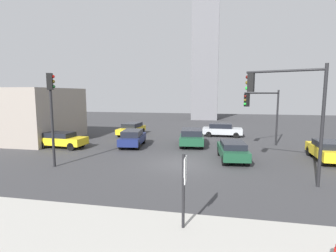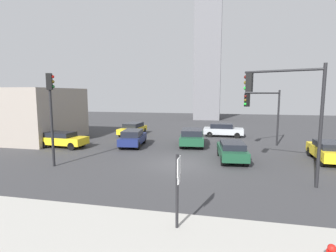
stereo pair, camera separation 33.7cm
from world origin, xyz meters
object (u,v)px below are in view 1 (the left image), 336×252
(traffic_light_0, at_px, (287,100))
(car_6, at_px, (133,138))
(car_3, at_px, (222,130))
(car_0, at_px, (192,137))
(car_4, at_px, (132,129))
(traffic_light_1, at_px, (263,106))
(car_1, at_px, (328,150))
(car_5, at_px, (61,139))
(traffic_light_2, at_px, (51,103))
(car_2, at_px, (233,150))
(direction_sign, at_px, (184,184))

(traffic_light_0, bearing_deg, car_6, -11.97)
(car_3, bearing_deg, car_0, -115.19)
(car_3, relative_size, car_6, 0.97)
(car_3, height_order, car_4, car_3)
(car_0, distance_m, car_3, 6.07)
(traffic_light_1, xyz_separation_m, car_1, (3.77, -3.64, -2.77))
(car_3, distance_m, car_5, 15.88)
(traffic_light_2, height_order, car_3, traffic_light_2)
(car_2, bearing_deg, car_3, -2.49)
(car_3, xyz_separation_m, car_5, (-13.37, -8.57, -0.01))
(traffic_light_1, height_order, car_3, traffic_light_1)
(car_0, relative_size, car_4, 1.05)
(direction_sign, xyz_separation_m, car_4, (-8.31, 18.83, -0.94))
(car_2, distance_m, car_6, 8.86)
(traffic_light_1, distance_m, car_2, 6.05)
(car_1, bearing_deg, car_3, 39.71)
(traffic_light_0, distance_m, car_0, 10.67)
(traffic_light_0, relative_size, car_1, 1.45)
(car_2, distance_m, car_4, 13.78)
(traffic_light_0, xyz_separation_m, car_6, (-10.66, 6.94, -3.50))
(car_1, xyz_separation_m, car_3, (-6.95, 9.00, -0.03))
(traffic_light_2, relative_size, car_6, 1.37)
(car_5, relative_size, car_6, 1.00)
(traffic_light_2, height_order, car_5, traffic_light_2)
(car_2, relative_size, car_3, 1.00)
(traffic_light_0, xyz_separation_m, traffic_light_1, (0.17, 8.45, -0.73))
(car_6, bearing_deg, traffic_light_1, -88.77)
(traffic_light_2, bearing_deg, car_6, 43.91)
(traffic_light_2, height_order, car_6, traffic_light_2)
(direction_sign, height_order, traffic_light_2, traffic_light_2)
(car_1, xyz_separation_m, car_2, (-6.34, -1.07, -0.03))
(car_1, bearing_deg, car_2, 101.61)
(direction_sign, distance_m, traffic_light_1, 15.31)
(car_5, bearing_deg, car_6, 20.53)
(direction_sign, distance_m, car_3, 19.91)
(traffic_light_0, bearing_deg, direction_sign, 74.66)
(car_1, relative_size, car_2, 1.00)
(car_0, relative_size, car_6, 1.11)
(car_3, bearing_deg, car_6, -137.24)
(traffic_light_1, height_order, traffic_light_2, traffic_light_2)
(direction_sign, distance_m, traffic_light_0, 7.93)
(traffic_light_1, bearing_deg, car_1, 91.45)
(traffic_light_1, xyz_separation_m, car_6, (-10.83, -1.51, -2.76))
(traffic_light_0, xyz_separation_m, car_5, (-16.38, 5.24, -3.54))
(car_1, xyz_separation_m, car_5, (-20.32, 0.43, -0.04))
(car_0, xyz_separation_m, car_2, (3.28, -4.62, -0.07))
(traffic_light_2, relative_size, car_1, 1.40)
(car_5, bearing_deg, car_2, -2.18)
(car_2, relative_size, car_6, 0.97)
(traffic_light_2, distance_m, car_1, 18.32)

